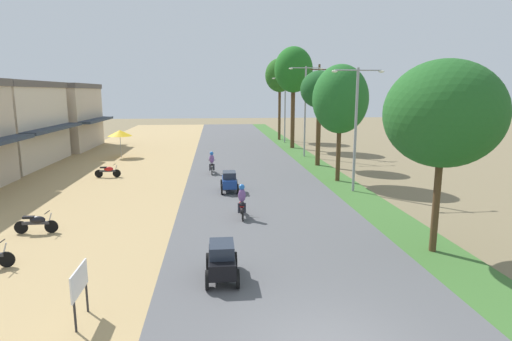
{
  "coord_description": "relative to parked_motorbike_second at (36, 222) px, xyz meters",
  "views": [
    {
      "loc": [
        -2.57,
        -8.44,
        6.02
      ],
      "look_at": [
        -0.32,
        14.23,
        1.72
      ],
      "focal_mm": 29.24,
      "sensor_mm": 36.0,
      "label": 1
    }
  ],
  "objects": [
    {
      "name": "streetlamp_far",
      "position": [
        16.02,
        31.43,
        3.97
      ],
      "size": [
        3.16,
        0.2,
        7.73
      ],
      "color": "gray",
      "rests_on": "median_strip"
    },
    {
      "name": "motorbike_ahead_second",
      "position": [
        7.39,
        12.56,
        0.3
      ],
      "size": [
        0.54,
        1.8,
        1.66
      ],
      "color": "black",
      "rests_on": "road_strip"
    },
    {
      "name": "median_tree_second",
      "position": [
        15.94,
        9.26,
        4.99
      ],
      "size": [
        3.68,
        3.68,
        7.76
      ],
      "color": "#4C351E",
      "rests_on": "median_strip"
    },
    {
      "name": "median_tree_fifth",
      "position": [
        15.82,
        34.39,
        7.46
      ],
      "size": [
        3.63,
        3.63,
        10.07
      ],
      "color": "#4C351E",
      "rests_on": "median_strip"
    },
    {
      "name": "parked_motorbike_second",
      "position": [
        0.0,
        0.0,
        0.0
      ],
      "size": [
        1.8,
        0.54,
        0.94
      ],
      "color": "black",
      "rests_on": "dirt_shoulder"
    },
    {
      "name": "motorbike_foreground_rider",
      "position": [
        8.88,
        1.38,
        0.3
      ],
      "size": [
        0.54,
        1.8,
        1.66
      ],
      "color": "black",
      "rests_on": "road_strip"
    },
    {
      "name": "median_tree_fourth",
      "position": [
        16.02,
        26.47,
        7.71
      ],
      "size": [
        4.03,
        4.03,
        10.66
      ],
      "color": "#4C351E",
      "rests_on": "median_strip"
    },
    {
      "name": "car_hatchback_blue",
      "position": [
        8.47,
        6.77,
        0.19
      ],
      "size": [
        1.04,
        2.0,
        1.23
      ],
      "color": "navy",
      "rests_on": "road_strip"
    },
    {
      "name": "shophouse_far",
      "position": [
        -9.76,
        28.51,
        2.91
      ],
      "size": [
        9.9,
        9.52,
        6.9
      ],
      "color": "#C6B299",
      "rests_on": "ground"
    },
    {
      "name": "streetlamp_mid",
      "position": [
        16.02,
        20.32,
        4.24
      ],
      "size": [
        3.16,
        0.2,
        8.27
      ],
      "color": "gray",
      "rests_on": "median_strip"
    },
    {
      "name": "utility_pole_near",
      "position": [
        17.75,
        22.29,
        3.96
      ],
      "size": [
        1.8,
        0.2,
        8.64
      ],
      "color": "brown",
      "rests_on": "ground"
    },
    {
      "name": "streetlamp_near",
      "position": [
        16.02,
        6.23,
        3.77
      ],
      "size": [
        3.16,
        0.2,
        7.36
      ],
      "color": "gray",
      "rests_on": "median_strip"
    },
    {
      "name": "median_tree_nearest",
      "position": [
        15.84,
        -3.58,
        4.69
      ],
      "size": [
        4.23,
        4.23,
        7.13
      ],
      "color": "#4C351E",
      "rests_on": "median_strip"
    },
    {
      "name": "vendor_umbrella",
      "position": [
        -1.04,
        21.44,
        1.75
      ],
      "size": [
        2.2,
        2.2,
        2.52
      ],
      "color": "#99999E",
      "rests_on": "dirt_shoulder"
    },
    {
      "name": "car_hatchback_black",
      "position": [
        7.8,
        -5.27,
        0.19
      ],
      "size": [
        1.04,
        2.0,
        1.23
      ],
      "color": "black",
      "rests_on": "road_strip"
    },
    {
      "name": "parked_motorbike_third",
      "position": [
        0.07,
        11.97,
        0.0
      ],
      "size": [
        1.8,
        0.54,
        0.94
      ],
      "color": "black",
      "rests_on": "dirt_shoulder"
    },
    {
      "name": "median_tree_third",
      "position": [
        16.08,
        15.42,
        5.59
      ],
      "size": [
        3.07,
        3.07,
        7.67
      ],
      "color": "#4C351E",
      "rests_on": "median_strip"
    },
    {
      "name": "street_signboard",
      "position": [
        4.07,
        -7.41,
        0.55
      ],
      "size": [
        0.06,
        1.3,
        1.5
      ],
      "color": "#262628",
      "rests_on": "dirt_shoulder"
    }
  ]
}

